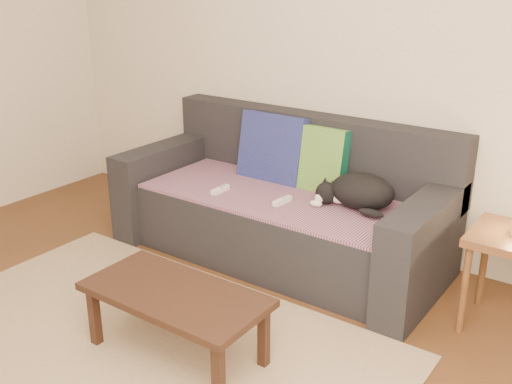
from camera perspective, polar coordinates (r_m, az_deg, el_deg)
ground at (r=2.97m, az=-14.98°, el=-16.60°), size 4.50×4.50×0.00m
back_wall at (r=3.96m, az=6.30°, el=13.76°), size 4.50×0.04×2.60m
sofa at (r=3.85m, az=2.60°, el=-1.63°), size 2.10×0.94×0.87m
throw_blanket at (r=3.73m, az=1.86°, el=-0.34°), size 1.66×0.74×0.02m
cushion_navy at (r=3.97m, az=1.65°, el=4.02°), size 0.47×0.21×0.49m
cushion_green at (r=3.81m, az=5.74°, el=3.19°), size 0.41×0.17×0.42m
cat at (r=3.54m, az=9.76°, el=0.04°), size 0.50×0.38×0.20m
wii_remote_a at (r=3.76m, az=-3.42°, el=0.22°), size 0.04×0.15×0.03m
wii_remote_b at (r=3.58m, az=2.53°, el=-0.86°), size 0.05×0.15×0.03m
rug at (r=3.04m, az=-12.77°, el=-15.24°), size 2.50×1.80×0.01m
coffee_table at (r=2.86m, az=-7.70°, el=-10.11°), size 0.88×0.44×0.35m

